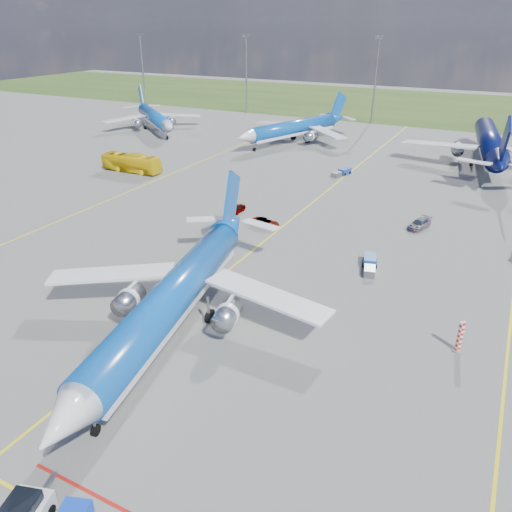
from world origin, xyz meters
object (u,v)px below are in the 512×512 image
at_px(service_car_a, 238,209).
at_px(main_airliner, 175,331).
at_px(bg_jet_nnw, 293,143).
at_px(service_car_b, 265,223).
at_px(baggage_tug_c, 342,172).
at_px(apron_bus, 131,163).
at_px(bg_jet_nw, 156,130).
at_px(baggage_tug_w, 370,264).
at_px(warning_post, 460,337).
at_px(bg_jet_n, 486,163).
at_px(service_car_c, 419,224).

bearing_deg(service_car_a, main_airliner, -71.93).
bearing_deg(main_airliner, bg_jet_nnw, 94.06).
relative_size(main_airliner, service_car_b, 9.44).
bearing_deg(baggage_tug_c, apron_bus, -139.97).
relative_size(bg_jet_nw, baggage_tug_w, 7.01).
xyz_separation_m(bg_jet_nw, service_car_b, (56.19, -48.00, 0.60)).
bearing_deg(service_car_b, warning_post, -117.17).
xyz_separation_m(bg_jet_n, service_car_c, (-5.27, -42.70, 0.65)).
height_order(bg_jet_nw, apron_bus, bg_jet_nw).
distance_m(bg_jet_n, apron_bus, 71.49).
bearing_deg(bg_jet_n, bg_jet_nw, -5.36).
bearing_deg(apron_bus, warning_post, -118.06).
xyz_separation_m(bg_jet_n, baggage_tug_w, (-8.03, -58.21, 0.53)).
bearing_deg(main_airliner, warning_post, 9.04).
height_order(warning_post, baggage_tug_w, warning_post).
xyz_separation_m(bg_jet_nnw, service_car_c, (37.28, -41.68, 0.65)).
height_order(warning_post, bg_jet_nnw, bg_jet_nnw).
xyz_separation_m(warning_post, service_car_c, (-8.65, 27.92, -0.85)).
relative_size(main_airliner, service_car_a, 12.24).
height_order(bg_jet_n, apron_bus, bg_jet_n).
bearing_deg(service_car_a, baggage_tug_c, 73.37).
height_order(warning_post, apron_bus, apron_bus).
relative_size(service_car_b, baggage_tug_w, 0.81).
xyz_separation_m(main_airliner, apron_bus, (-39.55, 41.18, 1.72)).
distance_m(bg_jet_nw, service_car_a, 67.04).
distance_m(main_airliner, service_car_b, 27.88).
distance_m(warning_post, bg_jet_n, 70.71).
bearing_deg(warning_post, service_car_a, 147.69).
bearing_deg(service_car_a, warning_post, -32.92).
height_order(bg_jet_nnw, baggage_tug_c, bg_jet_nnw).
distance_m(bg_jet_nnw, baggage_tug_w, 66.80).
height_order(warning_post, service_car_b, warning_post).
bearing_deg(baggage_tug_c, service_car_b, -76.55).
distance_m(bg_jet_n, main_airliner, 82.27).
relative_size(service_car_c, baggage_tug_c, 0.88).
xyz_separation_m(warning_post, service_car_b, (-28.25, 18.55, -0.90)).
bearing_deg(service_car_a, bg_jet_nnw, 102.82).
xyz_separation_m(service_car_a, baggage_tug_w, (23.10, -9.42, -0.03)).
bearing_deg(bg_jet_n, service_car_a, 49.23).
relative_size(bg_jet_nw, bg_jet_n, 0.78).
relative_size(bg_jet_n, baggage_tug_c, 9.32).
distance_m(service_car_c, baggage_tug_c, 27.47).
height_order(warning_post, bg_jet_nw, bg_jet_nw).
height_order(service_car_b, service_car_c, service_car_c).
xyz_separation_m(baggage_tug_w, baggage_tug_c, (-15.45, 36.07, -0.02)).
bearing_deg(bg_jet_n, main_airliner, 67.20).
bearing_deg(service_car_c, bg_jet_n, 99.17).
relative_size(bg_jet_nw, apron_bus, 2.99).
relative_size(baggage_tug_w, baggage_tug_c, 1.04).
height_order(bg_jet_nnw, service_car_b, bg_jet_nnw).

